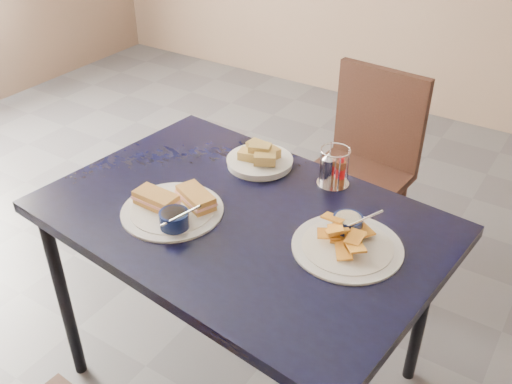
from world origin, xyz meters
The scene contains 7 objects.
ground centered at (0.00, 0.00, 0.00)m, with size 6.00×6.00×0.00m, color #4D4D52.
dining_table centered at (-0.04, -0.13, 0.69)m, with size 1.32×0.95×0.75m.
chair_far centered at (-0.01, 0.82, 0.51)m, with size 0.45×0.44×0.90m.
sandwich_plate centered at (-0.22, -0.24, 0.77)m, with size 0.33×0.32×0.12m.
plantain_plate centered at (0.31, -0.09, 0.77)m, with size 0.32×0.32×0.12m.
bread_basket centered at (-0.15, 0.16, 0.78)m, with size 0.23×0.23×0.08m.
condiment_caddy centered at (0.12, 0.19, 0.81)m, with size 0.11×0.11×0.14m.
Camera 1 is at (0.79, -1.32, 1.79)m, focal length 40.00 mm.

